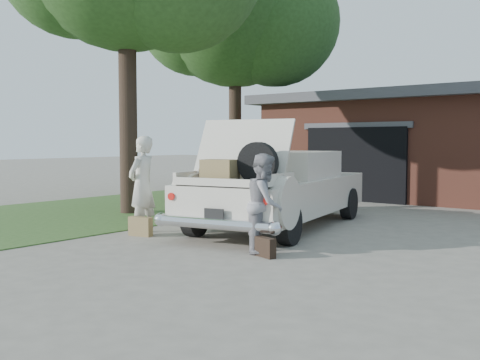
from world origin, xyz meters
The scene contains 9 objects.
ground centered at (0.00, 0.00, 0.00)m, with size 90.00×90.00×0.00m, color gray.
grass_strip centered at (-5.50, 3.00, 0.01)m, with size 6.00×16.00×0.02m, color #2D4C1E.
house centered at (0.98, 11.47, 1.67)m, with size 12.80×7.80×3.30m.
tree_back centered at (-6.22, 8.22, 6.31)m, with size 6.71×5.83×9.51m.
sedan centered at (-0.38, 2.38, 0.81)m, with size 3.19×5.85×2.19m.
woman_left centered at (-2.03, 0.10, 0.95)m, with size 0.69×0.45×1.89m, color beige.
woman_right centered at (0.94, 0.07, 0.80)m, with size 0.77×0.60×1.59m, color gray.
suitcase_left centered at (-1.81, -0.15, 0.18)m, with size 0.47×0.15×0.36m, color olive.
suitcase_right centered at (1.17, -0.24, 0.15)m, with size 0.40×0.13×0.31m, color black.
Camera 1 is at (6.21, -7.18, 1.80)m, focal length 42.00 mm.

